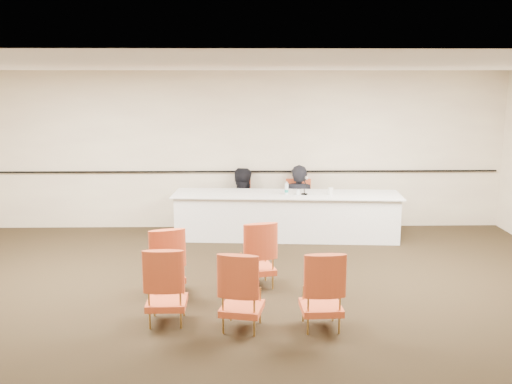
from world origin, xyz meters
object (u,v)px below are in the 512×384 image
at_px(panel_table, 286,216).
at_px(panelist_second, 241,213).
at_px(aud_chair_back_right, 321,289).
at_px(panelist_main_chair, 298,205).
at_px(microphone, 304,186).
at_px(panelist_second_chair, 241,205).
at_px(water_bottle, 287,188).
at_px(panelist_main, 298,211).
at_px(aud_chair_back_left, 166,284).
at_px(drinking_glass, 298,192).
at_px(coffee_cup, 331,191).
at_px(aud_chair_front_mid, 257,253).
at_px(aud_chair_front_left, 165,261).
at_px(aud_chair_back_mid, 242,290).

xyz_separation_m(panel_table, panelist_second, (-0.83, 0.65, -0.10)).
bearing_deg(aud_chair_back_right, panelist_main_chair, 85.50).
bearing_deg(panelist_main_chair, microphone, -82.58).
xyz_separation_m(panelist_second_chair, water_bottle, (0.82, -0.73, 0.46)).
height_order(panelist_main, aud_chair_back_left, panelist_main).
height_order(panelist_second_chair, aud_chair_back_left, same).
xyz_separation_m(panelist_second, drinking_glass, (1.03, -0.76, 0.56)).
xyz_separation_m(drinking_glass, coffee_cup, (0.58, -0.03, 0.02)).
bearing_deg(microphone, aud_chair_back_right, -73.11).
bearing_deg(aud_chair_front_mid, microphone, 55.09).
distance_m(aud_chair_front_left, aud_chair_front_mid, 1.26).
xyz_separation_m(panelist_second, microphone, (1.14, -0.75, 0.67)).
height_order(coffee_cup, aud_chair_back_right, aud_chair_back_right).
distance_m(aud_chair_front_left, aud_chair_back_left, 0.90).
xyz_separation_m(panelist_main_chair, water_bottle, (-0.28, -0.65, 0.46)).
height_order(panelist_main_chair, aud_chair_front_mid, same).
bearing_deg(water_bottle, coffee_cup, -4.84).
height_order(panelist_main_chair, aud_chair_back_left, same).
bearing_deg(coffee_cup, aud_chair_front_left, -134.69).
distance_m(panelist_second_chair, aud_chair_front_left, 3.54).
xyz_separation_m(panel_table, water_bottle, (-0.01, -0.07, 0.52)).
distance_m(water_bottle, drinking_glass, 0.22).
bearing_deg(drinking_glass, panelist_second, 143.42).
bearing_deg(aud_chair_front_left, aud_chair_back_left, -98.69).
relative_size(panelist_main, panelist_main_chair, 1.87).
bearing_deg(aud_chair_back_left, panelist_second_chair, 78.34).
distance_m(microphone, aud_chair_back_right, 3.77).
bearing_deg(aud_chair_front_mid, water_bottle, 62.20).
bearing_deg(aud_chair_front_mid, drinking_glass, 57.40).
relative_size(drinking_glass, coffee_cup, 0.76).
bearing_deg(panelist_second, aud_chair_back_left, 70.94).
bearing_deg(panel_table, coffee_cup, -6.19).
bearing_deg(panelist_second_chair, aud_chair_front_mid, -81.52).
bearing_deg(panel_table, aud_chair_front_left, -119.32).
height_order(microphone, aud_chair_front_left, microphone).
relative_size(aud_chair_front_mid, aud_chair_back_mid, 1.00).
bearing_deg(microphone, coffee_cup, 14.49).
bearing_deg(panel_table, panelist_second_chair, 145.94).
distance_m(panelist_main_chair, microphone, 0.84).
bearing_deg(aud_chair_front_left, water_bottle, 38.95).
bearing_deg(panel_table, water_bottle, -92.18).
distance_m(water_bottle, aud_chair_back_right, 3.78).
height_order(panelist_second_chair, aud_chair_front_left, same).
height_order(panel_table, aud_chair_back_right, aud_chair_back_right).
height_order(water_bottle, aud_chair_back_mid, water_bottle).
bearing_deg(aud_chair_front_left, drinking_glass, 35.67).
height_order(panelist_main, coffee_cup, panelist_main).
height_order(coffee_cup, aud_chair_back_mid, aud_chair_back_mid).
relative_size(panel_table, panelist_second_chair, 4.29).
distance_m(coffee_cup, aud_chair_back_left, 4.30).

